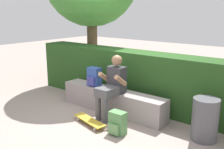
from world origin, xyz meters
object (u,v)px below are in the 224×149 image
at_px(skateboard_near_person, 89,120).
at_px(backpack_on_ground, 117,123).
at_px(trash_bin, 205,119).
at_px(person_skater, 112,84).
at_px(backpack_on_bench, 94,77).
at_px(bench_main, 112,101).

relative_size(skateboard_near_person, backpack_on_ground, 2.06).
xyz_separation_m(backpack_on_ground, trash_bin, (1.23, 0.73, 0.16)).
distance_m(person_skater, backpack_on_ground, 0.90).
xyz_separation_m(backpack_on_bench, backpack_on_ground, (1.20, -0.73, -0.48)).
height_order(person_skater, trash_bin, person_skater).
bearing_deg(backpack_on_bench, trash_bin, -0.13).
relative_size(bench_main, trash_bin, 3.45).
relative_size(person_skater, trash_bin, 1.73).
xyz_separation_m(bench_main, person_skater, (0.17, -0.21, 0.43)).
distance_m(bench_main, backpack_on_bench, 0.65).
distance_m(skateboard_near_person, backpack_on_ground, 0.65).
distance_m(skateboard_near_person, trash_bin, 2.04).
bearing_deg(trash_bin, bench_main, 179.56).
bearing_deg(person_skater, trash_bin, 6.19).
relative_size(backpack_on_bench, backpack_on_ground, 1.00).
relative_size(skateboard_near_person, trash_bin, 1.16).
distance_m(backpack_on_bench, backpack_on_ground, 1.49).
distance_m(bench_main, skateboard_near_person, 0.79).
bearing_deg(skateboard_near_person, backpack_on_bench, 126.59).
bearing_deg(person_skater, skateboard_near_person, -99.85).
bearing_deg(backpack_on_ground, person_skater, 135.63).
relative_size(backpack_on_bench, trash_bin, 0.56).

